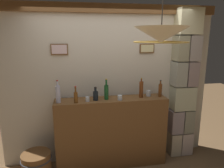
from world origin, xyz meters
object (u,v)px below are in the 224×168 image
liquor_bottle_mezcal (141,89)px  glass_tumbler_shot (88,99)px  liquor_bottle_port (58,94)px  glass_tumbler_highball (148,93)px  pendant_lamp (161,35)px  glass_tumbler_rocks (120,98)px  liquor_bottle_brandy (160,90)px  liquor_bottle_sherry (76,97)px  wooden_barrel (37,166)px  liquor_bottle_whiskey (96,95)px  liquor_bottle_tequila (106,92)px

liquor_bottle_mezcal → glass_tumbler_shot: bearing=-175.6°
liquor_bottle_port → liquor_bottle_mezcal: size_ratio=1.06×
glass_tumbler_highball → pendant_lamp: size_ratio=0.16×
glass_tumbler_rocks → glass_tumbler_shot: glass_tumbler_rocks is taller
liquor_bottle_brandy → liquor_bottle_mezcal: 0.32m
liquor_bottle_sherry → wooden_barrel: size_ratio=0.56×
liquor_bottle_sherry → liquor_bottle_port: 0.27m
liquor_bottle_mezcal → glass_tumbler_rocks: 0.38m
liquor_bottle_whiskey → glass_tumbler_highball: 0.88m
liquor_bottle_mezcal → pendant_lamp: (-0.11, -0.92, 0.83)m
liquor_bottle_sherry → glass_tumbler_rocks: 0.67m
liquor_bottle_port → liquor_bottle_mezcal: (1.29, 0.05, -0.00)m
liquor_bottle_sherry → glass_tumbler_highball: size_ratio=2.72×
liquor_bottle_port → glass_tumbler_shot: 0.44m
wooden_barrel → liquor_bottle_port: bearing=18.0°
glass_tumbler_rocks → liquor_bottle_sherry: bearing=-177.9°
pendant_lamp → glass_tumbler_highball: bearing=75.6°
pendant_lamp → wooden_barrel: size_ratio=1.30×
liquor_bottle_mezcal → glass_tumbler_highball: size_ratio=3.45×
glass_tumbler_shot → wooden_barrel: size_ratio=0.16×
liquor_bottle_port → liquor_bottle_brandy: 1.61m
liquor_bottle_brandy → glass_tumbler_shot: bearing=-177.4°
liquor_bottle_sherry → liquor_bottle_tequila: (0.47, 0.09, 0.03)m
liquor_bottle_brandy → glass_tumbler_rocks: liquor_bottle_brandy is taller
liquor_bottle_brandy → pendant_lamp: pendant_lamp is taller
liquor_bottle_port → glass_tumbler_shot: size_ratio=4.67×
liquor_bottle_tequila → liquor_bottle_mezcal: size_ratio=1.02×
liquor_bottle_brandy → pendant_lamp: (-0.42, -0.91, 0.86)m
glass_tumbler_highball → liquor_bottle_whiskey: bearing=-174.8°
liquor_bottle_brandy → liquor_bottle_tequila: bearing=179.8°
liquor_bottle_mezcal → glass_tumbler_rocks: bearing=-167.7°
liquor_bottle_brandy → glass_tumbler_rocks: 0.69m
liquor_bottle_whiskey → liquor_bottle_brandy: liquor_bottle_brandy is taller
liquor_bottle_whiskey → glass_tumbler_shot: liquor_bottle_whiskey is taller
liquor_bottle_brandy → glass_tumbler_rocks: (-0.68, -0.07, -0.07)m
liquor_bottle_whiskey → liquor_bottle_brandy: bearing=0.7°
liquor_bottle_mezcal → glass_tumbler_shot: size_ratio=4.40×
liquor_bottle_sherry → liquor_bottle_brandy: bearing=3.9°
liquor_bottle_tequila → liquor_bottle_mezcal: 0.56m
glass_tumbler_highball → pendant_lamp: bearing=-104.4°
liquor_bottle_sherry → pendant_lamp: pendant_lamp is taller
wooden_barrel → liquor_bottle_mezcal: bearing=5.6°
glass_tumbler_rocks → glass_tumbler_shot: 0.50m
liquor_bottle_tequila → pendant_lamp: pendant_lamp is taller
liquor_bottle_port → glass_tumbler_shot: liquor_bottle_port is taller
liquor_bottle_tequila → liquor_bottle_brandy: size_ratio=1.19×
liquor_bottle_brandy → glass_tumbler_highball: size_ratio=2.96×
liquor_bottle_mezcal → liquor_bottle_brandy: bearing=-2.3°
liquor_bottle_mezcal → glass_tumbler_rocks: (-0.36, -0.08, -0.10)m
liquor_bottle_whiskey → liquor_bottle_mezcal: (0.73, 0.03, 0.05)m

